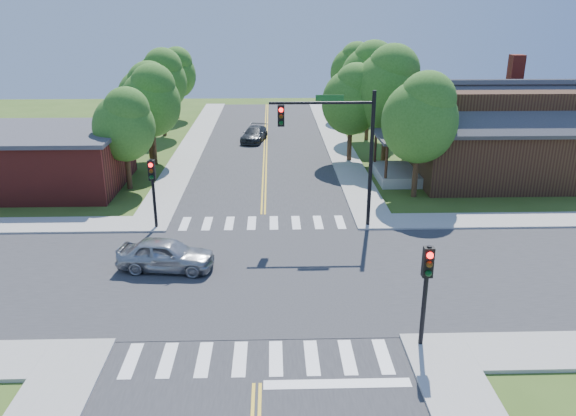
{
  "coord_description": "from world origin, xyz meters",
  "views": [
    {
      "loc": [
        0.54,
        -22.08,
        11.11
      ],
      "look_at": [
        1.26,
        2.57,
        2.2
      ],
      "focal_mm": 35.0,
      "sensor_mm": 36.0,
      "label": 1
    }
  ],
  "objects_px": {
    "car_silver": "(166,255)",
    "car_dgrey": "(254,135)",
    "signal_mast_ne": "(339,138)",
    "signal_pole_nw": "(153,181)",
    "signal_pole_se": "(427,278)",
    "house_ne": "(491,130)"
  },
  "relations": [
    {
      "from": "car_dgrey",
      "to": "signal_mast_ne",
      "type": "bearing_deg",
      "value": -64.85
    },
    {
      "from": "signal_pole_nw",
      "to": "signal_pole_se",
      "type": "bearing_deg",
      "value": -45.0
    },
    {
      "from": "signal_pole_nw",
      "to": "car_silver",
      "type": "distance_m",
      "value": 5.46
    },
    {
      "from": "signal_pole_se",
      "to": "signal_pole_nw",
      "type": "distance_m",
      "value": 15.84
    },
    {
      "from": "car_silver",
      "to": "signal_pole_se",
      "type": "bearing_deg",
      "value": -114.99
    },
    {
      "from": "signal_mast_ne",
      "to": "car_silver",
      "type": "xyz_separation_m",
      "value": [
        -8.11,
        -4.92,
        -4.12
      ]
    },
    {
      "from": "signal_mast_ne",
      "to": "car_dgrey",
      "type": "bearing_deg",
      "value": 103.69
    },
    {
      "from": "signal_pole_se",
      "to": "car_silver",
      "type": "relative_size",
      "value": 0.85
    },
    {
      "from": "signal_pole_se",
      "to": "house_ne",
      "type": "height_order",
      "value": "house_ne"
    },
    {
      "from": "signal_pole_se",
      "to": "signal_pole_nw",
      "type": "relative_size",
      "value": 1.0
    },
    {
      "from": "signal_pole_nw",
      "to": "car_dgrey",
      "type": "xyz_separation_m",
      "value": [
        4.61,
        20.15,
        -2.05
      ]
    },
    {
      "from": "signal_pole_se",
      "to": "car_dgrey",
      "type": "xyz_separation_m",
      "value": [
        -6.59,
        31.35,
        -2.05
      ]
    },
    {
      "from": "car_silver",
      "to": "car_dgrey",
      "type": "distance_m",
      "value": 25.26
    },
    {
      "from": "car_silver",
      "to": "car_dgrey",
      "type": "xyz_separation_m",
      "value": [
        3.21,
        25.05,
        -0.11
      ]
    },
    {
      "from": "signal_pole_se",
      "to": "car_silver",
      "type": "xyz_separation_m",
      "value": [
        -9.8,
        6.29,
        -1.94
      ]
    },
    {
      "from": "signal_pole_nw",
      "to": "car_silver",
      "type": "bearing_deg",
      "value": -74.09
    },
    {
      "from": "signal_mast_ne",
      "to": "signal_pole_se",
      "type": "xyz_separation_m",
      "value": [
        1.69,
        -11.21,
        -2.19
      ]
    },
    {
      "from": "signal_mast_ne",
      "to": "signal_pole_nw",
      "type": "distance_m",
      "value": 9.76
    },
    {
      "from": "signal_pole_se",
      "to": "car_dgrey",
      "type": "height_order",
      "value": "signal_pole_se"
    },
    {
      "from": "signal_pole_nw",
      "to": "car_silver",
      "type": "height_order",
      "value": "signal_pole_nw"
    },
    {
      "from": "car_dgrey",
      "to": "signal_pole_nw",
      "type": "bearing_deg",
      "value": -91.43
    },
    {
      "from": "signal_mast_ne",
      "to": "signal_pole_nw",
      "type": "relative_size",
      "value": 1.89
    }
  ]
}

